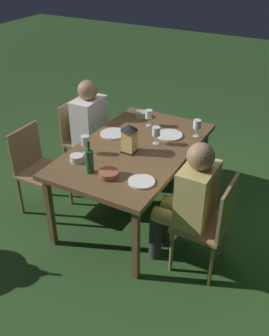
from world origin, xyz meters
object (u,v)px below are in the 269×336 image
wine_glass_b (156,132)px  wine_glass_d (149,115)px  person_in_cream (95,127)px  bowl_bread (109,174)px  wine_glass_a (85,141)px  lantern_centerpiece (129,137)px  wine_glass_c (197,125)px  bowl_olives (77,158)px  dining_table (135,152)px  person_in_mustard (189,199)px  chair_side_right_b (210,222)px  chair_side_left_a (81,136)px  plate_c (142,182)px  plate_b (169,135)px  plate_a (113,134)px  bowl_salad (141,114)px  chair_side_left_b (37,166)px  green_bottle_on_table (90,161)px

wine_glass_b → wine_glass_d: same height
person_in_cream → bowl_bread: bearing=39.4°
person_in_cream → wine_glass_a: 0.80m
lantern_centerpiece → wine_glass_c: (-0.58, 0.42, -0.03)m
person_in_cream → bowl_olives: 0.93m
dining_table → lantern_centerpiece: (0.10, -0.00, 0.20)m
person_in_mustard → bowl_olives: bearing=-84.8°
chair_side_right_b → bowl_bread: size_ratio=5.24×
chair_side_left_a → plate_c: 1.52m
plate_b → bowl_olives: (0.83, -0.50, 0.02)m
dining_table → plate_c: plate_c is taller
dining_table → chair_side_left_a: size_ratio=1.90×
person_in_mustard → plate_a: size_ratio=4.59×
bowl_salad → dining_table: bearing=22.7°
chair_side_left_b → bowl_salad: bearing=148.3°
person_in_mustard → dining_table: bearing=-118.2°
green_bottle_on_table → wine_glass_a: (-0.25, -0.21, 0.01)m
plate_b → bowl_olives: 0.97m
person_in_cream → plate_b: bearing=89.7°
chair_side_left_a → wine_glass_a: (0.68, 0.56, 0.38)m
lantern_centerpiece → wine_glass_b: bearing=151.3°
person_in_mustard → chair_side_left_a: size_ratio=1.32×
wine_glass_b → chair_side_left_a: bearing=-101.7°
chair_side_left_a → chair_side_right_b: bearing=67.3°
dining_table → wine_glass_a: (0.30, -0.33, 0.17)m
dining_table → wine_glass_c: size_ratio=9.77×
plate_b → bowl_salad: 0.53m
green_bottle_on_table → wine_glass_b: size_ratio=1.72×
wine_glass_d → plate_b: bearing=68.5°
plate_b → bowl_olives: bearing=-31.0°
plate_c → wine_glass_d: bearing=-156.1°
wine_glass_c → bowl_bread: bearing=-19.3°
wine_glass_d → plate_c: 1.06m
lantern_centerpiece → bowl_bread: lantern_centerpiece is taller
wine_glass_b → wine_glass_d: size_ratio=1.00×
chair_side_right_b → green_bottle_on_table: 1.08m
dining_table → wine_glass_b: (-0.16, 0.14, 0.17)m
plate_b → bowl_bread: bowl_bread is taller
wine_glass_a → wine_glass_c: 1.08m
chair_side_right_b → wine_glass_c: 1.05m
dining_table → green_bottle_on_table: 0.59m
person_in_cream → chair_side_left_a: bearing=-90.0°
lantern_centerpiece → green_bottle_on_table: size_ratio=0.91×
wine_glass_c → bowl_salad: size_ratio=1.32×
person_in_cream → lantern_centerpiece: person_in_cream is taller
chair_side_left_b → bowl_salad: 1.22m
wine_glass_c → plate_a: size_ratio=0.67×
chair_side_left_a → bowl_salad: bearing=113.1°
chair_side_left_b → person_in_mustard: bearing=90.0°
chair_side_right_b → person_in_cream: person_in_cream is taller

